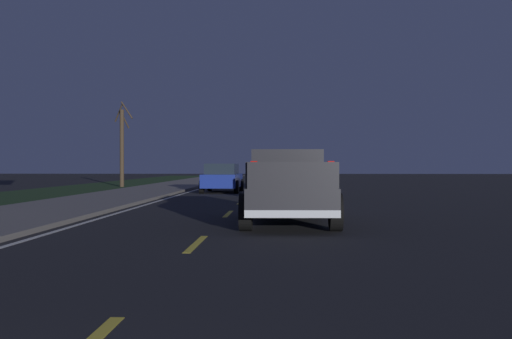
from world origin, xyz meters
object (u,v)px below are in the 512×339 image
sedan_green (288,180)px  sedan_silver (280,176)px  sedan_blue (222,178)px  bare_tree_far (122,145)px  pickup_truck (287,187)px

sedan_green → sedan_silver: bearing=2.0°
sedan_green → sedan_silver: 11.06m
sedan_blue → bare_tree_far: (7.63, 7.50, 2.02)m
pickup_truck → sedan_silver: pickup_truck is taller
sedan_blue → sedan_silver: same height
pickup_truck → sedan_silver: size_ratio=1.23×
sedan_blue → sedan_silver: bearing=-28.1°
sedan_blue → sedan_silver: 6.56m
sedan_silver → pickup_truck: bearing=-179.4°
sedan_blue → sedan_green: bearing=-146.5°
sedan_silver → bare_tree_far: bearing=80.2°
pickup_truck → sedan_blue: pickup_truck is taller
sedan_silver → bare_tree_far: 10.93m
sedan_blue → bare_tree_far: bare_tree_far is taller
sedan_blue → bare_tree_far: size_ratio=0.77×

